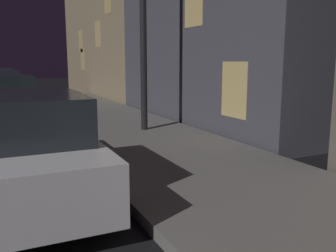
# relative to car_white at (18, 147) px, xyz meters

# --- Properties ---
(car_white) EXTENTS (2.00, 4.04, 1.43)m
(car_white) POSITION_rel_car_white_xyz_m (0.00, 0.00, 0.00)
(car_white) COLOR silver
(car_white) RESTS_ON ground
(car_green) EXTENTS (2.11, 4.40, 1.43)m
(car_green) POSITION_rel_car_white_xyz_m (0.00, 6.18, -0.01)
(car_green) COLOR #19592D
(car_green) RESTS_ON ground
(building_far) EXTENTS (7.22, 11.91, 8.04)m
(building_far) POSITION_rel_car_white_xyz_m (8.05, 14.50, 3.30)
(building_far) COLOR #998466
(building_far) RESTS_ON ground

